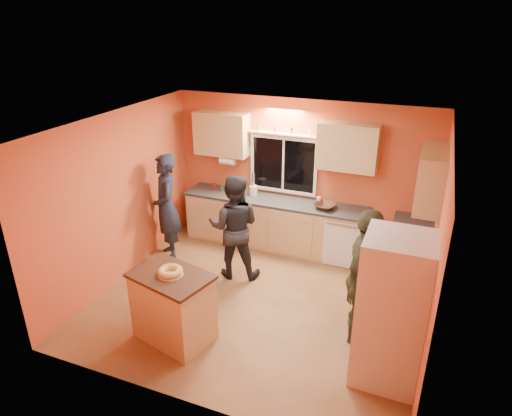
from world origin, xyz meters
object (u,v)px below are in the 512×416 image
at_px(refrigerator, 392,311).
at_px(person_center, 234,227).
at_px(person_left, 167,207).
at_px(person_right, 364,279).
at_px(island, 173,306).

relative_size(refrigerator, person_center, 1.07).
bearing_deg(person_left, refrigerator, 30.52).
bearing_deg(refrigerator, person_right, 126.23).
distance_m(island, person_left, 2.22).
bearing_deg(refrigerator, island, -173.02).
relative_size(island, person_left, 0.61).
bearing_deg(person_center, person_left, -20.31).
distance_m(refrigerator, person_center, 2.86).
bearing_deg(person_center, person_right, 143.74).
bearing_deg(person_right, person_left, 80.58).
xyz_separation_m(person_left, person_right, (3.40, -0.98, -0.00)).
bearing_deg(island, refrigerator, 21.19).
bearing_deg(refrigerator, person_left, 158.31).
relative_size(island, person_center, 0.66).
distance_m(island, person_center, 1.73).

